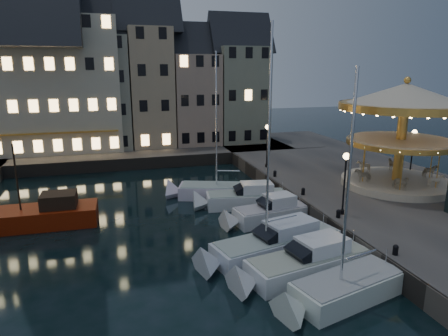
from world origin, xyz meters
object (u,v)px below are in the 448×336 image
object	(u,v)px
motorboat_a	(340,291)
red_fishing_boat	(40,216)
bollard_b	(338,213)
streetlamp_d	(413,146)
motorboat_d	(266,214)
streetlamp_b	(345,175)
bollard_d	(275,173)
bollard_a	(396,249)
streetlamp_c	(267,140)
motorboat_e	(242,199)
bollard_c	(303,191)
motorboat_b	(303,265)
motorboat_c	(271,245)
carousel	(404,115)
motorboat_f	(219,192)

from	to	relation	value
motorboat_a	red_fishing_boat	size ratio (longest dim) A/B	1.42
red_fishing_boat	bollard_b	bearing A→B (deg)	-20.94
streetlamp_d	motorboat_d	world-z (taller)	streetlamp_d
streetlamp_b	bollard_d	world-z (taller)	streetlamp_b
streetlamp_d	bollard_a	xyz separation A→B (m)	(-11.90, -13.00, -2.41)
streetlamp_c	motorboat_a	xyz separation A→B (m)	(-4.56, -20.74, -3.48)
motorboat_e	bollard_c	bearing A→B (deg)	-27.09
streetlamp_b	streetlamp_c	distance (m)	13.50
bollard_a	bollard_d	world-z (taller)	same
motorboat_b	motorboat_d	xyz separation A→B (m)	(0.94, 7.58, -0.01)
motorboat_d	bollard_d	bearing A→B (deg)	62.64
bollard_c	motorboat_c	bearing A→B (deg)	-129.24
motorboat_d	red_fishing_boat	xyz separation A→B (m)	(-15.40, 3.77, 0.07)
bollard_a	bollard_c	bearing A→B (deg)	90.00
streetlamp_d	motorboat_b	xyz separation A→B (m)	(-16.46, -11.57, -3.38)
streetlamp_b	bollard_b	distance (m)	2.54
streetlamp_c	streetlamp_d	bearing A→B (deg)	-29.91
streetlamp_b	motorboat_d	xyz separation A→B (m)	(-4.22, 3.01, -3.38)
motorboat_b	carousel	bearing A→B (deg)	34.97
streetlamp_d	bollard_b	distance (m)	14.27
bollard_a	motorboat_e	size ratio (longest dim) A/B	0.08
streetlamp_c	streetlamp_d	distance (m)	13.04
streetlamp_b	motorboat_a	size ratio (longest dim) A/B	0.37
streetlamp_c	motorboat_b	world-z (taller)	streetlamp_c
streetlamp_d	motorboat_e	distance (m)	16.46
bollard_a	motorboat_c	distance (m)	6.71
bollard_a	motorboat_d	world-z (taller)	motorboat_d
motorboat_a	motorboat_d	xyz separation A→B (m)	(0.34, 10.24, 0.10)
motorboat_d	carousel	distance (m)	13.82
bollard_b	streetlamp_d	bearing A→B (deg)	32.22
motorboat_a	motorboat_b	world-z (taller)	motorboat_a
motorboat_d	red_fishing_boat	distance (m)	15.85
streetlamp_d	motorboat_a	world-z (taller)	motorboat_a
bollard_c	motorboat_f	xyz separation A→B (m)	(-5.38, 4.85, -1.07)
streetlamp_b	motorboat_e	size ratio (longest dim) A/B	0.55
bollard_a	bollard_d	bearing A→B (deg)	90.00
streetlamp_d	motorboat_c	size ratio (longest dim) A/B	0.35
streetlamp_d	motorboat_e	xyz separation A→B (m)	(-16.11, -0.35, -3.38)
streetlamp_c	motorboat_b	xyz separation A→B (m)	(-5.16, -18.07, -3.38)
bollard_a	streetlamp_c	bearing A→B (deg)	88.24
streetlamp_d	motorboat_a	size ratio (longest dim) A/B	0.37
carousel	bollard_a	bearing A→B (deg)	-128.81
bollard_b	carousel	xyz separation A→B (m)	(8.50, 5.07, 5.50)
red_fishing_boat	bollard_d	bearing A→B (deg)	9.62
bollard_c	streetlamp_b	bearing A→B (deg)	-82.41
motorboat_d	bollard_c	bearing A→B (deg)	22.40
bollard_d	motorboat_e	world-z (taller)	motorboat_e
bollard_a	bollard_d	size ratio (longest dim) A/B	1.00
motorboat_a	motorboat_c	xyz separation A→B (m)	(-1.28, 5.32, 0.14)
motorboat_b	bollard_d	bearing A→B (deg)	72.62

